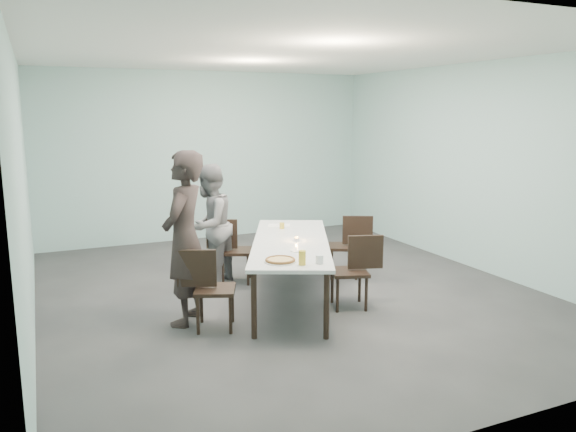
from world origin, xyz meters
name	(u,v)px	position (x,y,z in m)	size (l,w,h in m)	color
ground	(288,291)	(0.00, 0.00, 0.00)	(7.00, 7.00, 0.00)	#333335
room_shell	(288,134)	(0.00, 0.00, 2.03)	(6.02, 7.02, 3.01)	#9EC7C6
table	(291,245)	(-0.09, -0.29, 0.69)	(1.90, 2.74, 0.75)	white
chair_near_left	(207,283)	(-1.29, -0.79, 0.50)	(0.65, 0.55, 0.87)	black
chair_far_left	(230,246)	(-0.54, 0.72, 0.50)	(0.65, 0.55, 0.87)	black
chair_near_right	(356,266)	(0.51, -0.85, 0.50)	(0.65, 0.53, 0.87)	black
chair_far_right	(349,242)	(1.07, 0.27, 0.50)	(0.65, 0.56, 0.87)	black
diner_near	(184,238)	(-1.45, -0.51, 0.95)	(0.69, 0.46, 1.90)	black
diner_far	(209,225)	(-0.83, 0.70, 0.81)	(0.79, 0.62, 1.63)	slate
pizza	(280,260)	(-0.60, -1.14, 0.77)	(0.34, 0.34, 0.04)	white
side_plate	(298,250)	(-0.23, -0.79, 0.76)	(0.18, 0.18, 0.01)	white
beer_glass	(302,258)	(-0.44, -1.34, 0.82)	(0.08, 0.08, 0.15)	gold
water_tumbler	(319,259)	(-0.25, -1.36, 0.80)	(0.08, 0.08, 0.09)	silver
tealight	(296,239)	(-0.03, -0.33, 0.77)	(0.06, 0.06, 0.05)	silver
amber_tumbler	(282,226)	(0.10, 0.40, 0.79)	(0.07, 0.07, 0.08)	gold
menu	(279,225)	(0.14, 0.60, 0.75)	(0.30, 0.22, 0.01)	silver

